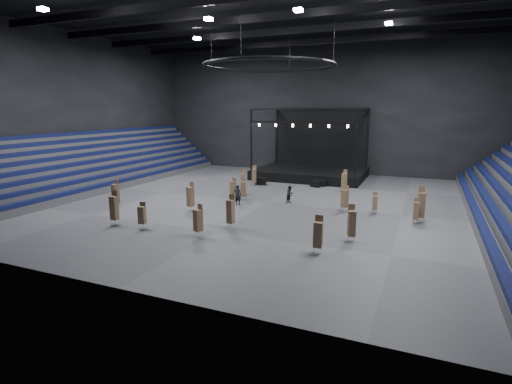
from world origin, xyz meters
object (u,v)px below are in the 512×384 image
at_px(chair_stack_1, 243,189).
at_px(chair_stack_5, 352,223).
at_px(flight_case_left, 261,181).
at_px(chair_stack_12, 421,204).
at_px(chair_stack_11, 116,193).
at_px(chair_stack_16, 254,175).
at_px(chair_stack_9, 345,198).
at_px(chair_stack_7, 416,210).
at_px(chair_stack_10, 344,181).
at_px(chair_stack_8, 233,189).
at_px(chair_stack_15, 375,202).
at_px(chair_stack_3, 190,196).
at_px(man_center, 238,195).
at_px(flight_case_mid, 315,184).
at_px(crew_member, 290,194).
at_px(chair_stack_2, 318,234).
at_px(chair_stack_0, 243,181).
at_px(chair_stack_4, 198,220).
at_px(stage, 312,166).
at_px(flight_case_right, 321,183).
at_px(chair_stack_14, 231,211).
at_px(chair_stack_6, 114,207).
at_px(chair_stack_13, 142,214).

distance_m(chair_stack_1, chair_stack_5, 15.01).
xyz_separation_m(flight_case_left, chair_stack_12, (18.22, -10.07, 1.09)).
xyz_separation_m(chair_stack_11, chair_stack_16, (7.62, 15.02, -0.11)).
bearing_deg(flight_case_left, chair_stack_9, -37.33).
xyz_separation_m(chair_stack_7, chair_stack_10, (-7.74, 10.28, 0.17)).
bearing_deg(chair_stack_5, chair_stack_8, 123.51).
bearing_deg(chair_stack_16, chair_stack_9, -47.48).
relative_size(chair_stack_11, chair_stack_15, 1.38).
bearing_deg(chair_stack_1, chair_stack_3, -127.10).
relative_size(flight_case_left, man_center, 0.65).
bearing_deg(flight_case_mid, chair_stack_8, -120.54).
bearing_deg(chair_stack_5, crew_member, 104.52).
bearing_deg(chair_stack_2, chair_stack_0, 125.02).
relative_size(flight_case_left, chair_stack_2, 0.51).
bearing_deg(chair_stack_1, chair_stack_4, -93.64).
xyz_separation_m(stage, chair_stack_15, (10.23, -16.53, -0.42)).
xyz_separation_m(flight_case_mid, chair_stack_8, (-5.87, -9.95, 0.83)).
bearing_deg(chair_stack_8, chair_stack_7, -0.04).
bearing_deg(chair_stack_1, chair_stack_0, 102.80).
height_order(flight_case_right, chair_stack_5, chair_stack_5).
bearing_deg(chair_stack_16, chair_stack_1, -88.19).
relative_size(chair_stack_1, chair_stack_10, 0.91).
xyz_separation_m(chair_stack_10, chair_stack_14, (-5.40, -17.21, 0.09)).
height_order(chair_stack_4, chair_stack_6, chair_stack_6).
bearing_deg(crew_member, chair_stack_1, 117.12).
height_order(flight_case_mid, chair_stack_1, chair_stack_1).
height_order(flight_case_right, chair_stack_6, chair_stack_6).
relative_size(chair_stack_1, chair_stack_16, 0.94).
xyz_separation_m(chair_stack_8, man_center, (1.31, -1.63, -0.22)).
relative_size(chair_stack_13, crew_member, 1.21).
height_order(chair_stack_5, chair_stack_10, chair_stack_5).
height_order(chair_stack_10, chair_stack_11, chair_stack_11).
distance_m(chair_stack_4, chair_stack_12, 17.91).
height_order(chair_stack_0, chair_stack_12, chair_stack_12).
xyz_separation_m(chair_stack_7, chair_stack_16, (-18.41, 9.79, 0.15)).
relative_size(chair_stack_9, chair_stack_13, 1.16).
bearing_deg(chair_stack_9, flight_case_mid, 136.71).
xyz_separation_m(chair_stack_8, chair_stack_12, (17.59, -1.28, 0.31)).
bearing_deg(stage, chair_stack_9, -65.71).
bearing_deg(stage, chair_stack_8, -102.16).
height_order(flight_case_left, chair_stack_9, chair_stack_9).
height_order(chair_stack_6, chair_stack_16, chair_stack_6).
bearing_deg(chair_stack_4, chair_stack_11, -178.30).
bearing_deg(chair_stack_14, chair_stack_8, 122.44).
xyz_separation_m(flight_case_left, chair_stack_8, (0.62, -8.79, 0.78)).
height_order(chair_stack_3, chair_stack_14, chair_stack_14).
height_order(chair_stack_4, chair_stack_5, chair_stack_5).
height_order(stage, chair_stack_1, stage).
height_order(chair_stack_1, chair_stack_16, chair_stack_16).
relative_size(flight_case_left, chair_stack_0, 0.47).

